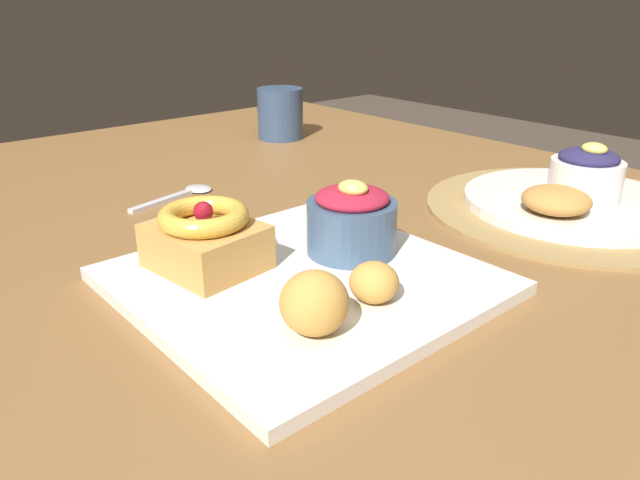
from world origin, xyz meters
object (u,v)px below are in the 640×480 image
at_px(fritter_front, 374,282).
at_px(coffee_mug, 280,113).
at_px(front_plate, 303,281).
at_px(fritter_middle, 314,303).
at_px(berry_ramekin, 351,220).
at_px(spoon, 183,194).
at_px(back_ramekin, 586,175).
at_px(cake_slice, 205,238).
at_px(back_plate, 573,202).
at_px(back_pastry, 556,200).

bearing_deg(fritter_front, coffee_mug, 149.28).
bearing_deg(front_plate, fritter_middle, -34.35).
height_order(berry_ramekin, spoon, berry_ramekin).
distance_m(fritter_middle, back_ramekin, 0.43).
xyz_separation_m(cake_slice, back_ramekin, (0.14, 0.43, 0.01)).
bearing_deg(front_plate, back_plate, 81.24).
relative_size(cake_slice, coffee_mug, 1.19).
xyz_separation_m(front_plate, back_pastry, (0.07, 0.31, 0.03)).
bearing_deg(front_plate, back_ramekin, 79.76).
bearing_deg(berry_ramekin, back_plate, 77.53).
bearing_deg(back_plate, cake_slice, -106.59).
relative_size(back_pastry, spoon, 0.60).
distance_m(back_pastry, spoon, 0.45).
height_order(cake_slice, coffee_mug, coffee_mug).
relative_size(front_plate, spoon, 2.32).
distance_m(front_plate, spoon, 0.31).
bearing_deg(coffee_mug, front_plate, -35.48).
bearing_deg(back_pastry, front_plate, -102.79).
bearing_deg(back_ramekin, berry_ramekin, -104.23).
xyz_separation_m(fritter_middle, spoon, (-0.38, 0.10, -0.03)).
distance_m(fritter_front, back_ramekin, 0.36).
bearing_deg(front_plate, coffee_mug, 144.52).
height_order(back_plate, coffee_mug, coffee_mug).
xyz_separation_m(cake_slice, spoon, (-0.23, 0.10, -0.04)).
relative_size(berry_ramekin, spoon, 0.69).
height_order(spoon, coffee_mug, coffee_mug).
distance_m(back_plate, back_ramekin, 0.04).
xyz_separation_m(fritter_front, fritter_middle, (0.01, -0.07, 0.01)).
bearing_deg(front_plate, back_pastry, 77.21).
distance_m(front_plate, back_pastry, 0.32).
bearing_deg(fritter_middle, coffee_mug, 144.68).
relative_size(front_plate, berry_ramekin, 3.37).
xyz_separation_m(back_plate, back_ramekin, (0.01, -0.00, 0.04)).
height_order(fritter_front, fritter_middle, fritter_middle).
xyz_separation_m(berry_ramekin, fritter_front, (0.08, -0.05, -0.02)).
xyz_separation_m(cake_slice, back_plate, (0.13, 0.43, -0.03)).
bearing_deg(back_pastry, coffee_mug, 176.18).
bearing_deg(spoon, fritter_middle, -118.30).
height_order(berry_ramekin, back_plate, berry_ramekin).
bearing_deg(back_ramekin, spoon, -138.49).
bearing_deg(fritter_middle, fritter_front, 94.33).
bearing_deg(fritter_front, spoon, 174.92).
bearing_deg(spoon, fritter_front, -108.59).
height_order(front_plate, berry_ramekin, berry_ramekin).
distance_m(fritter_front, coffee_mug, 0.65).
relative_size(fritter_front, back_pastry, 0.54).
bearing_deg(cake_slice, back_plate, 73.41).
xyz_separation_m(fritter_middle, back_plate, (-0.02, 0.43, -0.03)).
xyz_separation_m(back_ramekin, back_pastry, (0.00, -0.07, -0.02)).
height_order(front_plate, fritter_front, fritter_front).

